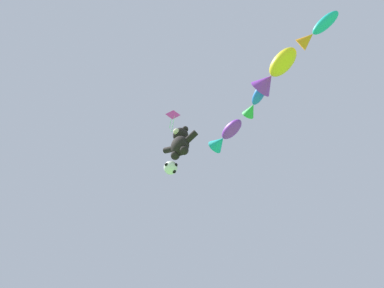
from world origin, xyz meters
TOP-DOWN VIEW (x-y plane):
  - teddy_bear_kite at (0.24, 4.24)m, footprint 2.44×1.08m
  - soccer_ball_kite at (-0.59, 4.55)m, footprint 0.86×0.85m
  - fish_kite_violet at (2.51, 5.57)m, footprint 2.48×1.57m
  - fish_kite_cobalt at (4.94, 4.65)m, footprint 1.98×1.66m
  - fish_kite_goldfin at (6.47, 3.65)m, footprint 2.61×1.87m
  - fish_kite_teal at (8.82, 3.07)m, footprint 1.98×1.00m
  - diamond_kite at (-0.65, 4.31)m, footprint 0.85×0.73m

SIDE VIEW (x-z plane):
  - soccer_ball_kite at x=-0.59m, z-range 11.52..12.31m
  - teddy_bear_kite at x=0.24m, z-range 12.05..14.52m
  - fish_kite_goldfin at x=6.47m, z-range 12.88..14.03m
  - fish_kite_violet at x=2.51m, z-range 13.06..14.00m
  - fish_kite_cobalt at x=4.94m, z-range 13.28..13.96m
  - fish_kite_teal at x=8.82m, z-range 13.29..13.96m
  - diamond_kite at x=-0.65m, z-range 15.62..18.58m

